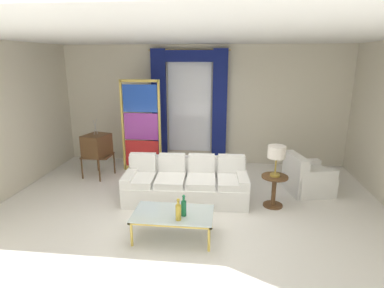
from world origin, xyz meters
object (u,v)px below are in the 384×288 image
(vintage_tv, at_px, (97,146))
(round_side_table, at_px, (274,188))
(coffee_table, at_px, (173,215))
(bottle_crystal_tall, at_px, (184,207))
(table_lamp_brass, at_px, (277,153))
(peacock_figurine, at_px, (157,167))
(bottle_blue_decanter, at_px, (178,211))
(stained_glass_divider, at_px, (141,128))
(armchair_white, at_px, (306,179))
(couch_white_long, at_px, (186,184))

(vintage_tv, relative_size, round_side_table, 2.26)
(coffee_table, xyz_separation_m, bottle_crystal_tall, (0.17, -0.06, 0.17))
(coffee_table, xyz_separation_m, table_lamp_brass, (1.66, 1.26, 0.65))
(peacock_figurine, bearing_deg, bottle_blue_decanter, -70.88)
(bottle_blue_decanter, distance_m, peacock_figurine, 2.93)
(peacock_figurine, xyz_separation_m, table_lamp_brass, (2.50, -1.29, 0.81))
(round_side_table, bearing_deg, bottle_crystal_tall, -138.32)
(bottle_crystal_tall, bearing_deg, round_side_table, 41.68)
(round_side_table, relative_size, table_lamp_brass, 1.04)
(stained_glass_divider, relative_size, round_side_table, 3.70)
(stained_glass_divider, distance_m, table_lamp_brass, 3.34)
(stained_glass_divider, bearing_deg, bottle_blue_decanter, -65.85)
(coffee_table, height_order, round_side_table, round_side_table)
(coffee_table, height_order, vintage_tv, vintage_tv)
(peacock_figurine, bearing_deg, armchair_white, -9.68)
(coffee_table, distance_m, armchair_white, 3.13)
(couch_white_long, height_order, stained_glass_divider, stained_glass_divider)
(couch_white_long, xyz_separation_m, coffee_table, (-0.01, -1.40, 0.07))
(couch_white_long, xyz_separation_m, vintage_tv, (-2.20, 0.98, 0.42))
(coffee_table, bearing_deg, round_side_table, 37.23)
(bottle_crystal_tall, bearing_deg, coffee_table, 159.73)
(peacock_figurine, height_order, round_side_table, round_side_table)
(bottle_crystal_tall, bearing_deg, bottle_blue_decanter, -113.32)
(stained_glass_divider, bearing_deg, table_lamp_brass, -28.85)
(table_lamp_brass, bearing_deg, coffee_table, -142.77)
(vintage_tv, bearing_deg, armchair_white, -4.67)
(bottle_blue_decanter, height_order, table_lamp_brass, table_lamp_brass)
(stained_glass_divider, relative_size, table_lamp_brass, 3.86)
(table_lamp_brass, bearing_deg, round_side_table, 180.00)
(vintage_tv, bearing_deg, bottle_crystal_tall, -46.00)
(armchair_white, bearing_deg, table_lamp_brass, -135.28)
(couch_white_long, height_order, peacock_figurine, couch_white_long)
(bottle_blue_decanter, relative_size, vintage_tv, 0.25)
(coffee_table, distance_m, bottle_crystal_tall, 0.25)
(table_lamp_brass, bearing_deg, armchair_white, 44.72)
(coffee_table, bearing_deg, vintage_tv, 132.59)
(stained_glass_divider, xyz_separation_m, round_side_table, (2.93, -1.61, -0.70))
(vintage_tv, xyz_separation_m, table_lamp_brass, (3.85, -1.11, 0.30))
(round_side_table, bearing_deg, vintage_tv, 163.87)
(couch_white_long, bearing_deg, bottle_blue_decanter, -86.38)
(stained_glass_divider, bearing_deg, armchair_white, -13.41)
(vintage_tv, bearing_deg, couch_white_long, -23.97)
(bottle_blue_decanter, relative_size, round_side_table, 0.56)
(round_side_table, bearing_deg, armchair_white, 44.72)
(vintage_tv, xyz_separation_m, armchair_white, (4.59, -0.37, -0.44))
(vintage_tv, xyz_separation_m, peacock_figurine, (1.34, 0.18, -0.51))
(armchair_white, bearing_deg, vintage_tv, 175.33)
(bottle_crystal_tall, relative_size, round_side_table, 0.56)
(round_side_table, xyz_separation_m, table_lamp_brass, (0.00, 0.00, 0.67))
(couch_white_long, relative_size, bottle_blue_decanter, 7.11)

